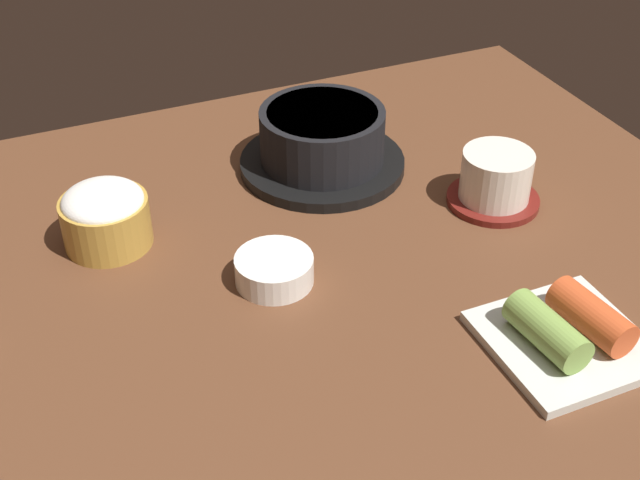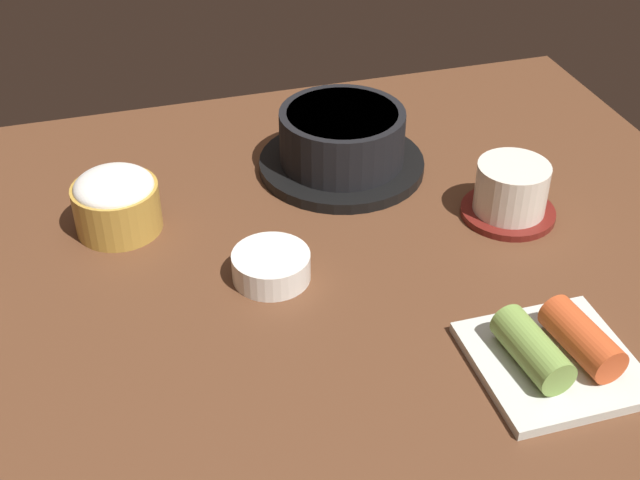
% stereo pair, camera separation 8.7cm
% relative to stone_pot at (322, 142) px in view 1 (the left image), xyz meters
% --- Properties ---
extents(dining_table, '(1.00, 0.76, 0.02)m').
position_rel_stone_pot_xyz_m(dining_table, '(-0.10, -0.15, -0.05)').
color(dining_table, '#56331E').
rests_on(dining_table, ground).
extents(stone_pot, '(0.20, 0.20, 0.08)m').
position_rel_stone_pot_xyz_m(stone_pot, '(0.00, 0.00, 0.00)').
color(stone_pot, black).
rests_on(stone_pot, dining_table).
extents(rice_bowl, '(0.09, 0.09, 0.07)m').
position_rel_stone_pot_xyz_m(rice_bowl, '(-0.27, -0.05, -0.00)').
color(rice_bowl, '#B78C38').
rests_on(rice_bowl, dining_table).
extents(tea_cup_with_saucer, '(0.11, 0.11, 0.06)m').
position_rel_stone_pot_xyz_m(tea_cup_with_saucer, '(0.15, -0.15, -0.01)').
color(tea_cup_with_saucer, maroon).
rests_on(tea_cup_with_saucer, dining_table).
extents(banchan_cup_center, '(0.08, 0.08, 0.03)m').
position_rel_stone_pot_xyz_m(banchan_cup_center, '(-0.13, -0.18, -0.02)').
color(banchan_cup_center, white).
rests_on(banchan_cup_center, dining_table).
extents(kimchi_plate, '(0.14, 0.14, 0.04)m').
position_rel_stone_pot_xyz_m(kimchi_plate, '(0.08, -0.38, -0.02)').
color(kimchi_plate, silver).
rests_on(kimchi_plate, dining_table).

